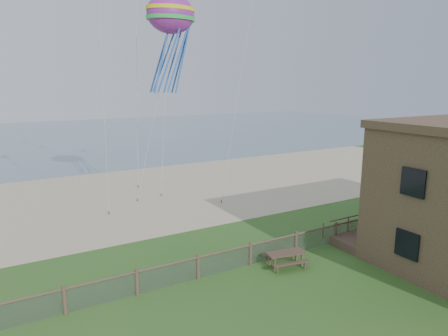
{
  "coord_description": "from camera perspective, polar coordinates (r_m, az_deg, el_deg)",
  "views": [
    {
      "loc": [
        -10.73,
        -9.9,
        9.15
      ],
      "look_at": [
        -0.41,
        8.0,
        4.81
      ],
      "focal_mm": 32.0,
      "sensor_mm": 36.0,
      "label": 1
    }
  ],
  "objects": [
    {
      "name": "motel_deck",
      "position": [
        29.4,
        26.72,
        -7.07
      ],
      "size": [
        15.0,
        2.0,
        0.5
      ],
      "primitive_type": "cube",
      "color": "#4F3B2D",
      "rests_on": "ground"
    },
    {
      "name": "ground",
      "position": [
        17.23,
        15.66,
        -20.69
      ],
      "size": [
        160.0,
        160.0,
        0.0
      ],
      "primitive_type": "plane",
      "color": "#2B5C1F",
      "rests_on": "ground"
    },
    {
      "name": "octopus_kite",
      "position": [
        29.37,
        -7.52,
        17.42
      ],
      "size": [
        4.13,
        3.51,
        7.19
      ],
      "primitive_type": null,
      "rotation": [
        0.0,
        0.0,
        0.35
      ],
      "color": "red"
    },
    {
      "name": "ocean",
      "position": [
        77.2,
        -21.8,
        4.21
      ],
      "size": [
        160.0,
        68.0,
        0.02
      ],
      "primitive_type": "cube",
      "color": "slate",
      "rests_on": "ground"
    },
    {
      "name": "chainlink_fence",
      "position": [
        21.02,
        3.79,
        -12.31
      ],
      "size": [
        36.2,
        0.2,
        1.25
      ],
      "primitive_type": null,
      "color": "#4B392A",
      "rests_on": "ground"
    },
    {
      "name": "sand_beach",
      "position": [
        34.88,
        -10.98,
        -3.56
      ],
      "size": [
        72.0,
        20.0,
        0.02
      ],
      "primitive_type": "cube",
      "color": "tan",
      "rests_on": "ground"
    },
    {
      "name": "picnic_table",
      "position": [
        21.16,
        8.79,
        -12.65
      ],
      "size": [
        2.22,
        1.83,
        0.84
      ],
      "primitive_type": null,
      "rotation": [
        0.0,
        0.0,
        -0.18
      ],
      "color": "#4F3B2D",
      "rests_on": "ground"
    }
  ]
}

